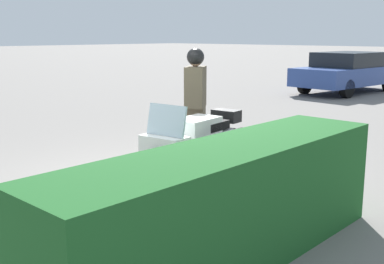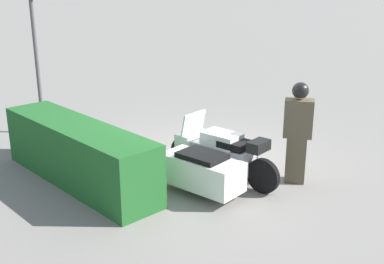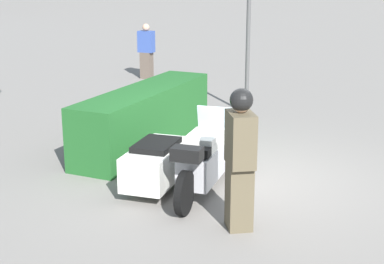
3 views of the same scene
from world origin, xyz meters
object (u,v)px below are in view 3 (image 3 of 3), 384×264
Objects in this scene: police_motorcycle at (181,159)px; traffic_light_near at (249,11)px; hedge_bush_curbside at (145,117)px; officer_rider at (240,156)px; pedestrian_bystander at (146,51)px.

traffic_light_near is at bearing 1.35° from police_motorcycle.
hedge_bush_curbside is at bearing -28.59° from traffic_light_near.
police_motorcycle is 1.66m from officer_rider.
officer_rider is 6.12m from traffic_light_near.
officer_rider is 10.42m from pedestrian_bystander.
officer_rider reaches higher than hedge_bush_curbside.
officer_rider reaches higher than pedestrian_bystander.
police_motorcycle is 0.68× the size of traffic_light_near.
traffic_light_near is (5.67, 1.91, 1.31)m from officer_rider.
officer_rider is 0.52× the size of traffic_light_near.
hedge_bush_curbside is 2.36× the size of pedestrian_bystander.
police_motorcycle is at bearing -137.62° from hedge_bush_curbside.
police_motorcycle is at bearing -70.60° from officer_rider.
traffic_light_near is (3.04, -0.88, 1.73)m from hedge_bush_curbside.
traffic_light_near is at bearing -127.09° from pedestrian_bystander.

